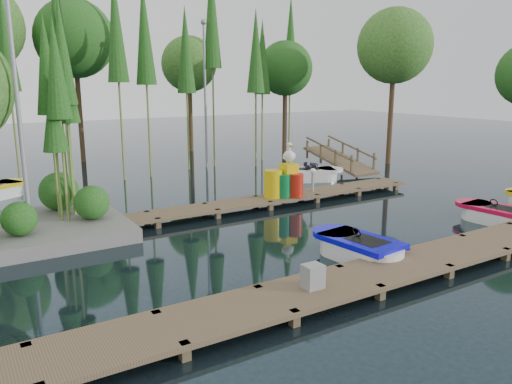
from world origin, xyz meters
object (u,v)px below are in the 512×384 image
boat_red (495,215)px  drum_cluster (290,180)px  yellow_barrel (273,184)px  boat_blue (359,249)px  utility_cabinet (313,276)px

boat_red → drum_cluster: size_ratio=1.33×
yellow_barrel → boat_blue: bearing=-101.9°
utility_cabinet → yellow_barrel: yellow_barrel is taller
drum_cluster → boat_blue: bearing=-108.4°
utility_cabinet → drum_cluster: drum_cluster is taller
yellow_barrel → drum_cluster: bearing=-13.5°
yellow_barrel → boat_red: bearing=-49.4°
utility_cabinet → boat_red: bearing=10.3°
drum_cluster → boat_red: bearing=-52.7°
boat_blue → utility_cabinet: (-2.50, -1.35, 0.29)m
boat_red → utility_cabinet: utility_cabinet is taller
yellow_barrel → utility_cabinet: bearing=-117.8°
yellow_barrel → drum_cluster: drum_cluster is taller
boat_red → utility_cabinet: 8.53m
boat_red → utility_cabinet: size_ratio=5.25×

